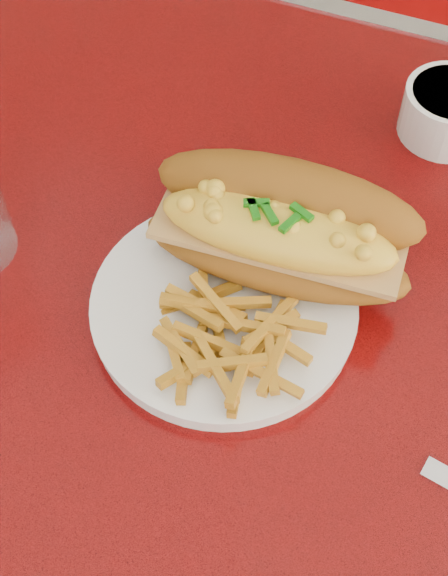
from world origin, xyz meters
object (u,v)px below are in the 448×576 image
at_px(diner_table, 359,376).
at_px(dinner_plate, 224,307).
at_px(mac_hoagie, 281,228).
at_px(fork, 293,277).
at_px(sauce_cup_left, 207,175).

relative_size(diner_table, dinner_plate, 4.57).
relative_size(diner_table, mac_hoagie, 4.78).
relative_size(dinner_plate, mac_hoagie, 1.05).
height_order(dinner_plate, fork, same).
bearing_deg(diner_table, mac_hoagie, -172.99).
bearing_deg(sauce_cup_left, dinner_plate, -61.29).
bearing_deg(fork, sauce_cup_left, 51.73).
distance_m(mac_hoagie, sauce_cup_left, 0.14).
bearing_deg(sauce_cup_left, mac_hoagie, -35.79).
distance_m(fork, sauce_cup_left, 0.16).
distance_m(diner_table, sauce_cup_left, 0.28).
relative_size(mac_hoagie, fork, 1.89).
distance_m(diner_table, dinner_plate, 0.23).
relative_size(fork, sauce_cup_left, 2.42).
relative_size(diner_table, sauce_cup_left, 21.81).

